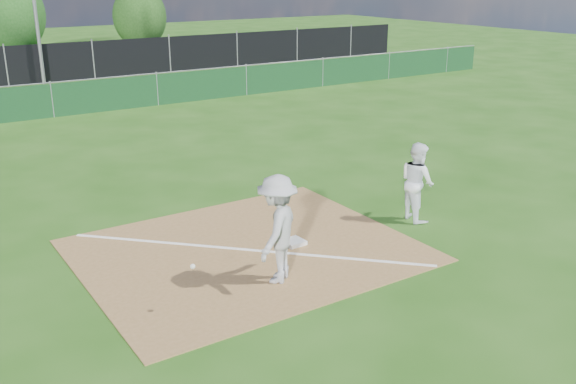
% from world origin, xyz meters
% --- Properties ---
extents(ground, '(90.00, 90.00, 0.00)m').
position_xyz_m(ground, '(0.00, 10.00, 0.00)').
color(ground, '#1F4C10').
rests_on(ground, ground).
extents(infield_dirt, '(6.00, 5.00, 0.02)m').
position_xyz_m(infield_dirt, '(0.00, 1.00, 0.01)').
color(infield_dirt, brown).
rests_on(infield_dirt, ground).
extents(foul_line, '(5.01, 5.01, 0.01)m').
position_xyz_m(foul_line, '(0.00, 1.00, 0.03)').
color(foul_line, white).
rests_on(foul_line, infield_dirt).
extents(green_fence, '(44.00, 0.05, 1.20)m').
position_xyz_m(green_fence, '(0.00, 15.00, 0.60)').
color(green_fence, '#0E3417').
rests_on(green_fence, ground).
extents(black_fence, '(46.00, 0.04, 1.80)m').
position_xyz_m(black_fence, '(0.00, 23.00, 0.90)').
color(black_fence, black).
rests_on(black_fence, ground).
extents(first_base, '(0.39, 0.39, 0.08)m').
position_xyz_m(first_base, '(0.89, 0.74, 0.06)').
color(first_base, white).
rests_on(first_base, infield_dirt).
extents(play_at_first, '(2.37, 1.29, 1.85)m').
position_xyz_m(play_at_first, '(-0.17, -0.35, 0.95)').
color(play_at_first, '#B8B8BB').
rests_on(play_at_first, infield_dirt).
extents(runner, '(0.77, 0.92, 1.67)m').
position_xyz_m(runner, '(3.81, 0.48, 0.84)').
color(runner, white).
rests_on(runner, ground).
extents(car_right, '(4.62, 2.96, 1.25)m').
position_xyz_m(car_right, '(6.20, 26.68, 0.63)').
color(car_right, black).
rests_on(car_right, parking_lot).
extents(tree_mid, '(4.11, 4.11, 4.88)m').
position_xyz_m(tree_mid, '(2.52, 34.13, 2.51)').
color(tree_mid, '#382316').
rests_on(tree_mid, ground).
extents(tree_right, '(3.52, 3.52, 4.17)m').
position_xyz_m(tree_right, '(10.47, 33.48, 2.15)').
color(tree_right, '#382316').
rests_on(tree_right, ground).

